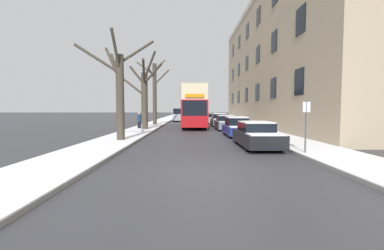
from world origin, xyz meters
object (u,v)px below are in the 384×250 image
(bare_tree_left_1, at_px, (144,95))
(double_decker_bus, at_px, (194,105))
(parked_car_1, at_px, (237,127))
(bare_tree_left_2, at_px, (155,92))
(oncoming_van, at_px, (179,114))
(parked_car_0, at_px, (256,135))
(parked_car_4, at_px, (214,119))
(parked_car_2, at_px, (225,123))
(parked_car_3, at_px, (219,120))
(bare_tree_left_0, at_px, (119,89))
(pedestrian_left_sidewalk, at_px, (139,120))
(street_sign_post, at_px, (306,125))

(bare_tree_left_1, xyz_separation_m, double_decker_bus, (4.71, 4.94, -0.80))
(parked_car_1, bearing_deg, bare_tree_left_2, 122.33)
(oncoming_van, bearing_deg, parked_car_0, -79.94)
(parked_car_4, distance_m, oncoming_van, 8.55)
(parked_car_1, height_order, oncoming_van, oncoming_van)
(parked_car_2, relative_size, parked_car_4, 1.01)
(parked_car_2, bearing_deg, parked_car_3, 90.00)
(bare_tree_left_0, bearing_deg, parked_car_4, 69.24)
(bare_tree_left_0, height_order, bare_tree_left_2, bare_tree_left_2)
(bare_tree_left_2, xyz_separation_m, pedestrian_left_sidewalk, (-0.70, -6.20, -3.23))
(parked_car_0, relative_size, street_sign_post, 1.89)
(parked_car_1, distance_m, parked_car_4, 17.20)
(parked_car_4, distance_m, pedestrian_left_sidewalk, 13.97)
(bare_tree_left_1, xyz_separation_m, parked_car_2, (7.79, 0.98, -2.64))
(bare_tree_left_0, xyz_separation_m, parked_car_0, (7.82, -2.21, -2.61))
(parked_car_2, height_order, oncoming_van, oncoming_van)
(bare_tree_left_1, xyz_separation_m, bare_tree_left_2, (-0.01, 7.30, 0.85))
(bare_tree_left_2, distance_m, street_sign_post, 22.77)
(bare_tree_left_1, bearing_deg, bare_tree_left_0, -90.23)
(parked_car_2, xyz_separation_m, oncoming_van, (-5.25, 17.94, 0.55))
(parked_car_3, bearing_deg, parked_car_0, -90.00)
(parked_car_1, relative_size, parked_car_4, 0.97)
(street_sign_post, bearing_deg, parked_car_2, 95.58)
(parked_car_0, bearing_deg, bare_tree_left_2, 113.46)
(bare_tree_left_2, bearing_deg, bare_tree_left_0, -90.10)
(parked_car_2, xyz_separation_m, parked_car_3, (0.00, 5.50, 0.04))
(parked_car_1, xyz_separation_m, pedestrian_left_sidewalk, (-8.50, 6.11, 0.27))
(street_sign_post, bearing_deg, parked_car_4, 93.13)
(parked_car_1, bearing_deg, parked_car_4, 90.00)
(bare_tree_left_0, height_order, parked_car_4, bare_tree_left_0)
(double_decker_bus, distance_m, parked_car_2, 5.35)
(pedestrian_left_sidewalk, bearing_deg, oncoming_van, -127.54)
(parked_car_2, bearing_deg, bare_tree_left_2, 140.92)
(parked_car_4, xyz_separation_m, pedestrian_left_sidewalk, (-8.50, -11.09, 0.26))
(parked_car_2, height_order, parked_car_4, parked_car_4)
(double_decker_bus, distance_m, parked_car_1, 10.58)
(parked_car_2, xyz_separation_m, street_sign_post, (1.40, -14.32, 0.69))
(parked_car_3, height_order, oncoming_van, oncoming_van)
(double_decker_bus, bearing_deg, bare_tree_left_0, -109.52)
(bare_tree_left_0, distance_m, street_sign_post, 10.61)
(bare_tree_left_0, bearing_deg, pedestrian_left_sidewalk, 94.04)
(bare_tree_left_2, distance_m, double_decker_bus, 5.53)
(parked_car_0, bearing_deg, parked_car_2, 90.00)
(parked_car_1, distance_m, street_sign_post, 8.48)
(bare_tree_left_1, distance_m, parked_car_2, 8.28)
(double_decker_bus, height_order, pedestrian_left_sidewalk, double_decker_bus)
(double_decker_bus, relative_size, parked_car_3, 2.58)
(parked_car_3, distance_m, parked_car_4, 5.72)
(bare_tree_left_1, height_order, pedestrian_left_sidewalk, bare_tree_left_1)
(bare_tree_left_1, bearing_deg, parked_car_3, 39.74)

